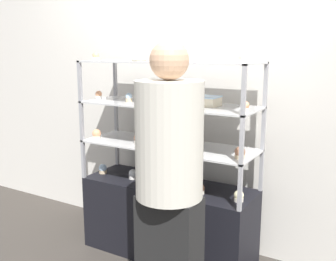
{
  "coord_description": "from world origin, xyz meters",
  "views": [
    {
      "loc": [
        1.39,
        -2.35,
        1.52
      ],
      "look_at": [
        0.0,
        0.0,
        0.96
      ],
      "focal_mm": 42.0,
      "sensor_mm": 36.0,
      "label": 1
    }
  ],
  "objects": [
    {
      "name": "cupcake_10",
      "position": [
        -0.29,
        -0.06,
        1.18
      ],
      "size": [
        0.05,
        0.05,
        0.07
      ],
      "color": "#CCB28C",
      "rests_on": "display_riser_middle"
    },
    {
      "name": "price_tag_0",
      "position": [
        0.36,
        -0.2,
        0.58
      ],
      "size": [
        0.04,
        0.0,
        0.04
      ],
      "color": "white",
      "rests_on": "display_base"
    },
    {
      "name": "display_base",
      "position": [
        0.0,
        0.0,
        0.28
      ],
      "size": [
        1.27,
        0.44,
        0.56
      ],
      "color": "black",
      "rests_on": "ground_plane"
    },
    {
      "name": "donut_glazed",
      "position": [
        -0.23,
        -0.02,
        1.46
      ],
      "size": [
        0.12,
        0.12,
        0.03
      ],
      "color": "#EFE5CC",
      "rests_on": "display_riser_upper"
    },
    {
      "name": "cupcake_15",
      "position": [
        0.57,
        -0.11,
        1.47
      ],
      "size": [
        0.05,
        0.05,
        0.06
      ],
      "color": "beige",
      "rests_on": "display_riser_upper"
    },
    {
      "name": "cupcake_14",
      "position": [
        0.01,
        -0.07,
        1.47
      ],
      "size": [
        0.05,
        0.05,
        0.06
      ],
      "color": "beige",
      "rests_on": "display_riser_upper"
    },
    {
      "name": "price_tag_1",
      "position": [
        0.12,
        -0.2,
        0.87
      ],
      "size": [
        0.04,
        0.0,
        0.04
      ],
      "color": "white",
      "rests_on": "display_riser_lower"
    },
    {
      "name": "cupcake_12",
      "position": [
        0.6,
        -0.09,
        1.18
      ],
      "size": [
        0.05,
        0.05,
        0.07
      ],
      "color": "beige",
      "rests_on": "display_riser_middle"
    },
    {
      "name": "price_tag_3",
      "position": [
        0.28,
        -0.2,
        1.46
      ],
      "size": [
        0.04,
        0.0,
        0.04
      ],
      "color": "white",
      "rests_on": "display_riser_upper"
    },
    {
      "name": "cupcake_1",
      "position": [
        -0.29,
        -0.04,
        0.59
      ],
      "size": [
        0.06,
        0.06,
        0.07
      ],
      "color": "white",
      "rests_on": "display_base"
    },
    {
      "name": "display_riser_middle",
      "position": [
        0.0,
        0.0,
        1.13
      ],
      "size": [
        1.27,
        0.44,
        0.29
      ],
      "color": "#99999E",
      "rests_on": "display_riser_lower"
    },
    {
      "name": "price_tag_2",
      "position": [
        -0.41,
        -0.2,
        1.17
      ],
      "size": [
        0.04,
        0.0,
        0.04
      ],
      "color": "white",
      "rests_on": "display_riser_middle"
    },
    {
      "name": "layer_cake_centerpiece",
      "position": [
        -0.07,
        0.0,
        0.92
      ],
      "size": [
        0.16,
        0.16,
        0.14
      ],
      "color": "brown",
      "rests_on": "display_riser_lower"
    },
    {
      "name": "customer_figure",
      "position": [
        0.36,
        -0.59,
        0.84
      ],
      "size": [
        0.37,
        0.37,
        1.57
      ],
      "color": "black",
      "rests_on": "ground_plane"
    },
    {
      "name": "cupcake_7",
      "position": [
        0.19,
        -0.04,
        0.89
      ],
      "size": [
        0.07,
        0.07,
        0.08
      ],
      "color": "beige",
      "rests_on": "display_riser_lower"
    },
    {
      "name": "ground_plane",
      "position": [
        0.0,
        0.0,
        0.0
      ],
      "size": [
        20.0,
        20.0,
        0.0
      ],
      "primitive_type": "plane",
      "color": "#38332D"
    },
    {
      "name": "cupcake_9",
      "position": [
        -0.58,
        -0.05,
        1.18
      ],
      "size": [
        0.05,
        0.05,
        0.07
      ],
      "color": "white",
      "rests_on": "display_riser_middle"
    },
    {
      "name": "cupcake_2",
      "position": [
        0.0,
        -0.06,
        0.59
      ],
      "size": [
        0.06,
        0.06,
        0.07
      ],
      "color": "white",
      "rests_on": "display_base"
    },
    {
      "name": "cupcake_0",
      "position": [
        -0.57,
        -0.05,
        0.59
      ],
      "size": [
        0.06,
        0.06,
        0.07
      ],
      "color": "#CCB28C",
      "rests_on": "display_base"
    },
    {
      "name": "display_riser_upper",
      "position": [
        0.0,
        0.0,
        1.42
      ],
      "size": [
        1.27,
        0.44,
        0.29
      ],
      "color": "#99999E",
      "rests_on": "display_riser_middle"
    },
    {
      "name": "cupcake_3",
      "position": [
        0.29,
        -0.07,
        0.59
      ],
      "size": [
        0.06,
        0.06,
        0.07
      ],
      "color": "beige",
      "rests_on": "display_base"
    },
    {
      "name": "cupcake_13",
      "position": [
        -0.58,
        -0.08,
        1.47
      ],
      "size": [
        0.05,
        0.05,
        0.06
      ],
      "color": "beige",
      "rests_on": "display_riser_upper"
    },
    {
      "name": "cupcake_6",
      "position": [
        -0.2,
        -0.08,
        0.89
      ],
      "size": [
        0.07,
        0.07,
        0.08
      ],
      "color": "beige",
      "rests_on": "display_riser_lower"
    },
    {
      "name": "cupcake_5",
      "position": [
        -0.56,
        -0.12,
        0.89
      ],
      "size": [
        0.07,
        0.07,
        0.08
      ],
      "color": "beige",
      "rests_on": "display_riser_lower"
    },
    {
      "name": "cupcake_11",
      "position": [
        -0.01,
        -0.07,
        1.18
      ],
      "size": [
        0.05,
        0.05,
        0.07
      ],
      "color": "beige",
      "rests_on": "display_riser_middle"
    },
    {
      "name": "cupcake_4",
      "position": [
        0.57,
        -0.06,
        0.59
      ],
      "size": [
        0.06,
        0.06,
        0.07
      ],
      "color": "beige",
      "rests_on": "display_base"
    },
    {
      "name": "cupcake_8",
      "position": [
        0.57,
        -0.09,
        0.89
      ],
      "size": [
        0.07,
        0.07,
        0.08
      ],
      "color": "#CCB28C",
      "rests_on": "display_riser_lower"
    },
    {
      "name": "sheet_cake_frosted",
      "position": [
        0.27,
        0.04,
        1.18
      ],
      "size": [
        0.18,
        0.15,
        0.07
      ],
      "color": "beige",
      "rests_on": "display_riser_middle"
    },
    {
      "name": "display_riser_lower",
      "position": [
        0.0,
        0.0,
        0.83
      ],
      "size": [
        1.27,
        0.44,
        0.29
      ],
      "color": "#99999E",
      "rests_on": "display_base"
    },
    {
      "name": "back_wall",
      "position": [
        0.0,
        0.36,
        1.3
      ],
      "size": [
        8.0,
        0.05,
        2.6
      ],
      "color": "silver",
      "rests_on": "ground_plane"
    }
  ]
}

